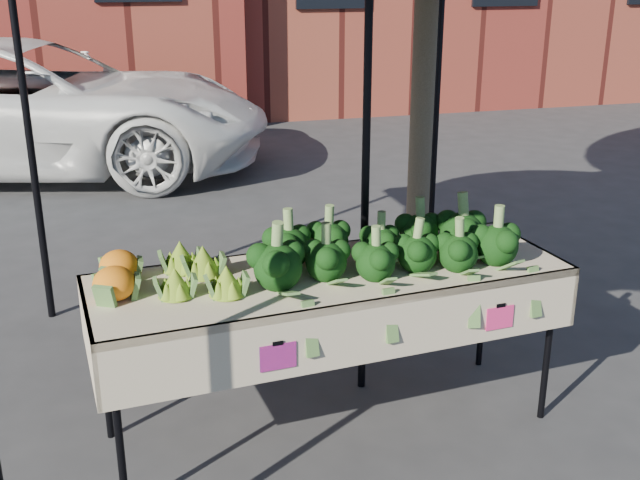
{
  "coord_description": "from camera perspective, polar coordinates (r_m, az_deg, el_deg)",
  "views": [
    {
      "loc": [
        -1.18,
        -3.51,
        2.33
      ],
      "look_at": [
        -0.14,
        0.11,
        1.0
      ],
      "focal_mm": 43.06,
      "sensor_mm": 36.0,
      "label": 1
    }
  ],
  "objects": [
    {
      "name": "ground",
      "position": [
        4.37,
        2.14,
        -12.74
      ],
      "size": [
        90.0,
        90.0,
        0.0
      ],
      "primitive_type": "plane",
      "color": "#2E2E31"
    },
    {
      "name": "canopy",
      "position": [
        4.09,
        -1.6,
        5.91
      ],
      "size": [
        3.16,
        3.16,
        2.74
      ],
      "primitive_type": null,
      "color": "black",
      "rests_on": "ground"
    },
    {
      "name": "table",
      "position": [
        4.03,
        0.8,
        -8.31
      ],
      "size": [
        2.45,
        0.98,
        0.9
      ],
      "color": "beige",
      "rests_on": "ground"
    },
    {
      "name": "cauliflower_pair",
      "position": [
        3.72,
        -14.9,
        -2.19
      ],
      "size": [
        0.24,
        0.44,
        0.19
      ],
      "primitive_type": "ellipsoid",
      "color": "orange",
      "rests_on": "table"
    },
    {
      "name": "broccoli_heap",
      "position": [
        3.9,
        4.6,
        0.1
      ],
      "size": [
        1.39,
        0.59,
        0.28
      ],
      "primitive_type": "ellipsoid",
      "color": "black",
      "rests_on": "table"
    },
    {
      "name": "romanesco_cluster",
      "position": [
        3.71,
        -9.2,
        -1.66
      ],
      "size": [
        0.44,
        0.58,
        0.21
      ],
      "primitive_type": "ellipsoid",
      "color": "#7CAF2D",
      "rests_on": "table"
    }
  ]
}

